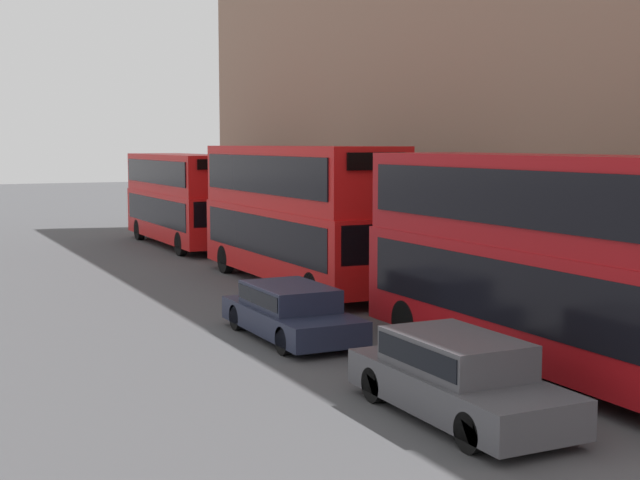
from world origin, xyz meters
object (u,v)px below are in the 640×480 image
object	(u,v)px
bus_leading	(565,256)
bus_third_in_queue	(182,196)
bus_second_in_queue	(296,209)
car_dark_sedan	(457,375)
car_hatchback	(291,310)

from	to	relation	value
bus_leading	bus_third_in_queue	size ratio (longest dim) A/B	1.12
bus_third_in_queue	bus_second_in_queue	bearing A→B (deg)	-90.00
car_dark_sedan	car_hatchback	xyz separation A→B (m)	(-0.00, 6.94, -0.06)
bus_leading	bus_second_in_queue	size ratio (longest dim) A/B	1.06
bus_leading	bus_second_in_queue	world-z (taller)	bus_second_in_queue
bus_leading	bus_second_in_queue	xyz separation A→B (m)	(0.00, 12.82, 0.07)
bus_leading	car_dark_sedan	world-z (taller)	bus_leading
bus_second_in_queue	bus_leading	bearing A→B (deg)	-90.00
bus_third_in_queue	car_hatchback	size ratio (longest dim) A/B	2.17
car_dark_sedan	car_hatchback	bearing A→B (deg)	90.00
bus_second_in_queue	car_hatchback	bearing A→B (deg)	-115.38
bus_second_in_queue	bus_third_in_queue	distance (m)	12.51
bus_third_in_queue	bus_leading	bearing A→B (deg)	-90.00
bus_second_in_queue	bus_third_in_queue	size ratio (longest dim) A/B	1.06
bus_third_in_queue	car_dark_sedan	world-z (taller)	bus_third_in_queue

